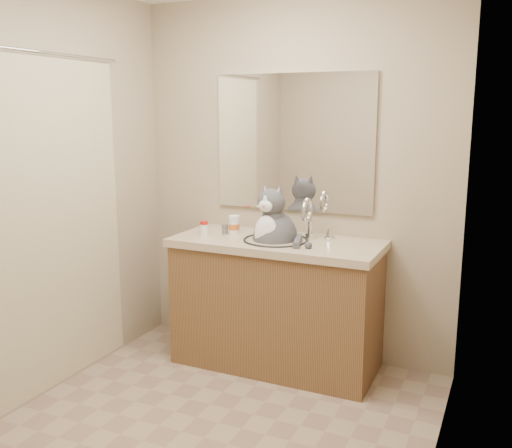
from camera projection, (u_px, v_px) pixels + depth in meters
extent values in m
cube|color=gray|center=(204.00, 438.00, 2.94)|extent=(2.20, 2.50, 0.01)
cube|color=tan|center=(294.00, 180.00, 3.83)|extent=(2.20, 0.01, 2.40)
cube|color=tan|center=(27.00, 195.00, 3.16)|extent=(0.01, 2.50, 2.40)
cube|color=tan|center=(441.00, 229.00, 2.26)|extent=(0.01, 2.50, 2.40)
cube|color=brown|center=(276.00, 307.00, 3.73)|extent=(1.30, 0.55, 0.80)
cube|color=tan|center=(277.00, 243.00, 3.64)|extent=(1.34, 0.59, 0.05)
torus|color=black|center=(276.00, 240.00, 3.62)|extent=(0.42, 0.42, 0.02)
ellipsoid|color=white|center=(276.00, 252.00, 3.63)|extent=(0.40, 0.40, 0.15)
cylinder|color=silver|center=(310.00, 222.00, 3.68)|extent=(0.03, 0.03, 0.18)
torus|color=silver|center=(307.00, 210.00, 3.61)|extent=(0.03, 0.16, 0.16)
cone|color=silver|center=(329.00, 232.00, 3.64)|extent=(0.06, 0.06, 0.08)
cube|color=white|center=(293.00, 143.00, 3.76)|extent=(1.10, 0.02, 0.90)
cube|color=beige|center=(50.00, 228.00, 3.27)|extent=(0.01, 1.20, 1.90)
cylinder|color=silver|center=(38.00, 52.00, 3.08)|extent=(0.02, 1.30, 0.02)
ellipsoid|color=#47474C|center=(275.00, 241.00, 3.65)|extent=(0.34, 0.36, 0.39)
ellipsoid|color=silver|center=(266.00, 235.00, 3.56)|extent=(0.17, 0.11, 0.24)
ellipsoid|color=#47474C|center=(272.00, 202.00, 3.57)|extent=(0.20, 0.18, 0.17)
ellipsoid|color=silver|center=(266.00, 206.00, 3.51)|extent=(0.10, 0.06, 0.08)
sphere|color=#D88C8C|center=(263.00, 205.00, 3.49)|extent=(0.02, 0.02, 0.02)
cone|color=#47474C|center=(266.00, 189.00, 3.59)|extent=(0.08, 0.07, 0.09)
cone|color=#47474C|center=(280.00, 190.00, 3.53)|extent=(0.08, 0.07, 0.09)
cylinder|color=#47474C|center=(298.00, 241.00, 3.51)|extent=(0.11, 0.26, 0.04)
cylinder|color=white|center=(204.00, 230.00, 3.77)|extent=(0.07, 0.07, 0.07)
cylinder|color=#B21513|center=(204.00, 223.00, 3.76)|extent=(0.07, 0.07, 0.02)
cylinder|color=white|center=(234.00, 227.00, 3.80)|extent=(0.09, 0.09, 0.10)
cylinder|color=#CC6422|center=(234.00, 227.00, 3.80)|extent=(0.09, 0.09, 0.04)
cylinder|color=white|center=(234.00, 218.00, 3.78)|extent=(0.09, 0.09, 0.02)
cylinder|color=slate|center=(225.00, 229.00, 3.80)|extent=(0.05, 0.05, 0.07)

